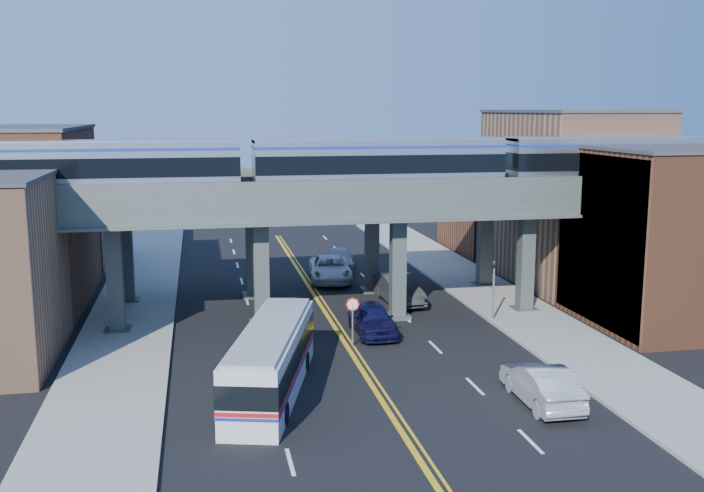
{
  "coord_description": "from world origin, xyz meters",
  "views": [
    {
      "loc": [
        -7.35,
        -35.71,
        12.21
      ],
      "look_at": [
        0.96,
        6.51,
        4.7
      ],
      "focal_mm": 40.0,
      "sensor_mm": 36.0,
      "label": 1
    }
  ],
  "objects": [
    {
      "name": "elevated_viaduct_far",
      "position": [
        0.0,
        15.0,
        6.47
      ],
      "size": [
        52.0,
        3.6,
        7.4
      ],
      "color": "#3B4544",
      "rests_on": "ground"
    },
    {
      "name": "mural_panel",
      "position": [
        14.55,
        4.0,
        4.75
      ],
      "size": [
        0.1,
        9.5,
        9.5
      ],
      "primitive_type": "cube",
      "color": "teal",
      "rests_on": "ground"
    },
    {
      "name": "car_lane_a",
      "position": [
        1.8,
        5.01,
        0.87
      ],
      "size": [
        2.11,
        5.12,
        1.74
      ],
      "primitive_type": "imported",
      "rotation": [
        0.0,
        0.0,
        0.01
      ],
      "color": "#0F0E35",
      "rests_on": "ground"
    },
    {
      "name": "car_parked_curb",
      "position": [
        6.5,
        -6.5,
        0.85
      ],
      "size": [
        1.91,
        5.22,
        1.71
      ],
      "primitive_type": "imported",
      "rotation": [
        0.0,
        0.0,
        3.12
      ],
      "color": "#A4A4A9",
      "rests_on": "ground"
    },
    {
      "name": "sidewalk_east",
      "position": [
        11.5,
        10.0,
        0.08
      ],
      "size": [
        5.0,
        70.0,
        0.16
      ],
      "primitive_type": "cube",
      "color": "gray",
      "rests_on": "ground"
    },
    {
      "name": "car_lane_d",
      "position": [
        3.25,
        23.19,
        0.75
      ],
      "size": [
        2.76,
        5.39,
        1.5
      ],
      "primitive_type": "imported",
      "rotation": [
        0.0,
        0.0,
        -0.13
      ],
      "color": "#9C9CA0",
      "rests_on": "ground"
    },
    {
      "name": "stop_sign",
      "position": [
        0.3,
        3.0,
        1.76
      ],
      "size": [
        0.76,
        0.09,
        2.63
      ],
      "color": "slate",
      "rests_on": "ground"
    },
    {
      "name": "car_lane_c",
      "position": [
        1.8,
        18.95,
        0.87
      ],
      "size": [
        3.54,
        6.53,
        1.74
      ],
      "primitive_type": "imported",
      "rotation": [
        0.0,
        0.0,
        -0.11
      ],
      "color": "silver",
      "rests_on": "ground"
    },
    {
      "name": "transit_bus",
      "position": [
        -4.49,
        -2.99,
        1.44
      ],
      "size": [
        5.17,
        11.15,
        2.81
      ],
      "rotation": [
        0.0,
        0.0,
        1.31
      ],
      "color": "silver",
      "rests_on": "ground"
    },
    {
      "name": "traffic_signal",
      "position": [
        9.2,
        6.0,
        2.3
      ],
      "size": [
        0.15,
        0.18,
        4.1
      ],
      "color": "slate",
      "rests_on": "ground"
    },
    {
      "name": "ground",
      "position": [
        0.0,
        0.0,
        0.0
      ],
      "size": [
        120.0,
        120.0,
        0.0
      ],
      "primitive_type": "plane",
      "color": "black",
      "rests_on": "ground"
    },
    {
      "name": "building_east_c",
      "position": [
        18.5,
        29.0,
        4.5
      ],
      "size": [
        8.0,
        10.0,
        9.0
      ],
      "primitive_type": "cube",
      "color": "brown",
      "rests_on": "ground"
    },
    {
      "name": "building_east_b",
      "position": [
        18.5,
        16.0,
        6.0
      ],
      "size": [
        8.0,
        14.0,
        12.0
      ],
      "primitive_type": "cube",
      "color": "#986A4E",
      "rests_on": "ground"
    },
    {
      "name": "car_lane_b",
      "position": [
        5.0,
        11.52,
        0.9
      ],
      "size": [
        2.32,
        5.59,
        1.8
      ],
      "primitive_type": "imported",
      "rotation": [
        0.0,
        0.0,
        0.08
      ],
      "color": "#323235",
      "rests_on": "ground"
    },
    {
      "name": "transit_train",
      "position": [
        2.82,
        8.0,
        9.15
      ],
      "size": [
        44.33,
        2.78,
        3.23
      ],
      "color": "black",
      "rests_on": "elevated_viaduct_near"
    },
    {
      "name": "building_west_c",
      "position": [
        -18.5,
        29.0,
        4.0
      ],
      "size": [
        8.0,
        10.0,
        8.0
      ],
      "primitive_type": "cube",
      "color": "#986A4E",
      "rests_on": "ground"
    },
    {
      "name": "sidewalk_west",
      "position": [
        -11.5,
        10.0,
        0.08
      ],
      "size": [
        5.0,
        70.0,
        0.16
      ],
      "primitive_type": "cube",
      "color": "gray",
      "rests_on": "ground"
    },
    {
      "name": "elevated_viaduct_near",
      "position": [
        0.0,
        8.0,
        6.47
      ],
      "size": [
        52.0,
        3.6,
        7.4
      ],
      "color": "#3B4544",
      "rests_on": "ground"
    },
    {
      "name": "building_west_b",
      "position": [
        -18.5,
        16.0,
        5.5
      ],
      "size": [
        8.0,
        14.0,
        11.0
      ],
      "primitive_type": "cube",
      "color": "brown",
      "rests_on": "ground"
    },
    {
      "name": "building_east_a",
      "position": [
        18.5,
        4.0,
        5.0
      ],
      "size": [
        8.0,
        10.0,
        10.0
      ],
      "primitive_type": "cube",
      "color": "brown",
      "rests_on": "ground"
    }
  ]
}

